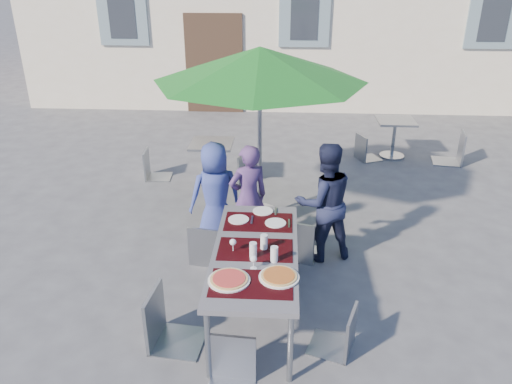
# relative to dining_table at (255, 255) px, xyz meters

# --- Properties ---
(ground) EXTENTS (90.00, 90.00, 0.00)m
(ground) POSITION_rel_dining_table_xyz_m (0.61, -0.11, -0.70)
(ground) COLOR #464749
(ground) RESTS_ON ground
(dining_table) EXTENTS (0.80, 1.85, 0.76)m
(dining_table) POSITION_rel_dining_table_xyz_m (0.00, 0.00, 0.00)
(dining_table) COLOR #444348
(dining_table) RESTS_ON ground
(pizza_near_left) EXTENTS (0.36, 0.36, 0.03)m
(pizza_near_left) POSITION_rel_dining_table_xyz_m (-0.19, -0.52, 0.07)
(pizza_near_left) COLOR white
(pizza_near_left) RESTS_ON dining_table
(pizza_near_right) EXTENTS (0.35, 0.35, 0.03)m
(pizza_near_right) POSITION_rel_dining_table_xyz_m (0.23, -0.45, 0.07)
(pizza_near_right) COLOR white
(pizza_near_right) RESTS_ON dining_table
(glassware) EXTENTS (0.46, 0.40, 0.15)m
(glassware) POSITION_rel_dining_table_xyz_m (0.05, -0.11, 0.13)
(glassware) COLOR silver
(glassware) RESTS_ON dining_table
(place_settings) EXTENTS (0.65, 0.48, 0.01)m
(place_settings) POSITION_rel_dining_table_xyz_m (0.00, 0.63, 0.06)
(place_settings) COLOR white
(place_settings) RESTS_ON dining_table
(child_0) EXTENTS (0.75, 0.63, 1.31)m
(child_0) POSITION_rel_dining_table_xyz_m (-0.57, 1.40, -0.04)
(child_0) COLOR #34428F
(child_0) RESTS_ON ground
(child_1) EXTENTS (0.57, 0.49, 1.32)m
(child_1) POSITION_rel_dining_table_xyz_m (-0.16, 1.32, -0.03)
(child_1) COLOR #52356D
(child_1) RESTS_ON ground
(child_2) EXTENTS (0.78, 0.58, 1.43)m
(child_2) POSITION_rel_dining_table_xyz_m (0.72, 1.15, 0.02)
(child_2) COLOR #1A1E3A
(child_2) RESTS_ON ground
(chair_0) EXTENTS (0.47, 0.48, 0.94)m
(chair_0) POSITION_rel_dining_table_xyz_m (-0.61, 0.91, -0.14)
(chair_0) COLOR gray
(chair_0) RESTS_ON ground
(chair_1) EXTENTS (0.56, 0.56, 1.00)m
(chair_1) POSITION_rel_dining_table_xyz_m (0.00, 1.16, -0.11)
(chair_1) COLOR gray
(chair_1) RESTS_ON ground
(chair_2) EXTENTS (0.55, 0.56, 0.99)m
(chair_2) POSITION_rel_dining_table_xyz_m (0.44, 1.07, -0.11)
(chair_2) COLOR #90979B
(chair_2) RESTS_ON ground
(chair_3) EXTENTS (0.51, 0.50, 1.03)m
(chair_3) POSITION_rel_dining_table_xyz_m (-0.79, -0.45, -0.09)
(chair_3) COLOR #90969B
(chair_3) RESTS_ON ground
(chair_4) EXTENTS (0.47, 0.47, 0.84)m
(chair_4) POSITION_rel_dining_table_xyz_m (0.80, -0.46, -0.21)
(chair_4) COLOR gray
(chair_4) RESTS_ON ground
(chair_5) EXTENTS (0.42, 0.42, 0.88)m
(chair_5) POSITION_rel_dining_table_xyz_m (-0.14, -0.97, -0.19)
(chair_5) COLOR gray
(chair_5) RESTS_ON ground
(patio_umbrella) EXTENTS (2.66, 2.66, 2.30)m
(patio_umbrella) POSITION_rel_dining_table_xyz_m (-0.07, 2.10, 1.38)
(patio_umbrella) COLOR #A6A9AE
(patio_umbrella) RESTS_ON ground
(cafe_table_0) EXTENTS (0.65, 0.65, 0.69)m
(cafe_table_0) POSITION_rel_dining_table_xyz_m (-0.87, 3.18, -0.24)
(cafe_table_0) COLOR #A6A9AE
(cafe_table_0) RESTS_ON ground
(bg_chair_l_0) EXTENTS (0.42, 0.42, 0.89)m
(bg_chair_l_0) POSITION_rel_dining_table_xyz_m (-1.88, 3.37, -0.18)
(bg_chair_l_0) COLOR #8F969B
(bg_chair_l_0) RESTS_ON ground
(bg_chair_r_0) EXTENTS (0.47, 0.47, 0.92)m
(bg_chair_r_0) POSITION_rel_dining_table_xyz_m (-0.52, 3.32, -0.16)
(bg_chair_r_0) COLOR #90979B
(bg_chair_r_0) RESTS_ON ground
(cafe_table_1) EXTENTS (0.65, 0.65, 0.70)m
(cafe_table_1) POSITION_rel_dining_table_xyz_m (2.20, 4.57, -0.24)
(cafe_table_1) COLOR #A6A9AE
(cafe_table_1) RESTS_ON ground
(bg_chair_l_1) EXTENTS (0.50, 0.50, 0.86)m
(bg_chair_l_1) POSITION_rel_dining_table_xyz_m (1.68, 4.41, -0.20)
(bg_chair_l_1) COLOR gray
(bg_chair_l_1) RESTS_ON ground
(bg_chair_r_1) EXTENTS (0.53, 0.53, 1.05)m
(bg_chair_r_1) POSITION_rel_dining_table_xyz_m (3.22, 4.35, -0.08)
(bg_chair_r_1) COLOR #94989F
(bg_chair_r_1) RESTS_ON ground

